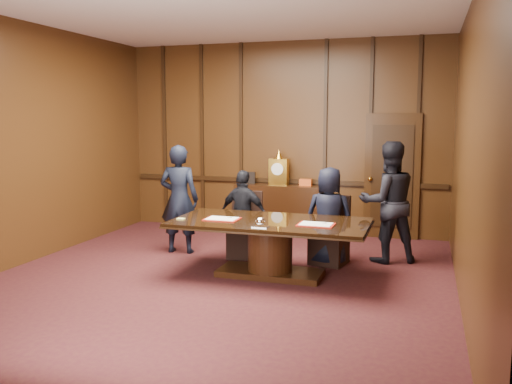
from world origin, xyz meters
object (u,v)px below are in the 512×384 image
(witness_left, at_px, (179,199))
(sideboard, at_px, (279,207))
(signatory_right, at_px, (329,216))
(witness_right, at_px, (388,202))
(conference_table, at_px, (270,239))
(signatory_left, at_px, (244,214))

(witness_left, bearing_deg, sideboard, -127.70)
(sideboard, xyz_separation_m, signatory_right, (1.26, -1.87, 0.23))
(witness_right, bearing_deg, witness_left, -15.81)
(signatory_right, xyz_separation_m, witness_right, (0.80, 0.45, 0.18))
(conference_table, distance_m, witness_right, 1.95)
(signatory_left, bearing_deg, signatory_right, -171.27)
(sideboard, distance_m, signatory_left, 1.88)
(conference_table, bearing_deg, sideboard, 102.79)
(signatory_left, xyz_separation_m, witness_left, (-1.07, 0.01, 0.18))
(signatory_left, xyz_separation_m, witness_right, (2.10, 0.45, 0.22))
(conference_table, relative_size, signatory_left, 1.95)
(sideboard, distance_m, witness_right, 2.53)
(signatory_left, relative_size, witness_right, 0.75)
(sideboard, height_order, witness_right, witness_right)
(conference_table, relative_size, witness_left, 1.54)
(sideboard, bearing_deg, conference_table, -77.21)
(signatory_right, height_order, witness_right, witness_right)
(signatory_right, xyz_separation_m, witness_left, (-2.37, 0.01, 0.14))
(signatory_left, height_order, witness_left, witness_left)
(signatory_left, relative_size, signatory_right, 0.94)
(signatory_right, height_order, witness_left, witness_left)
(sideboard, relative_size, witness_left, 0.94)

